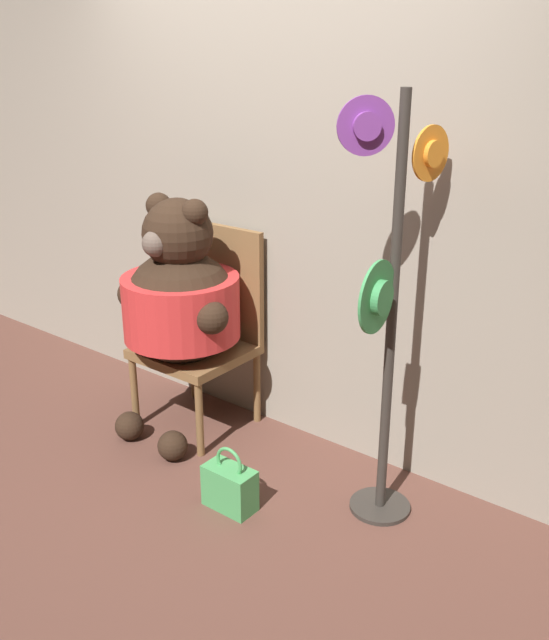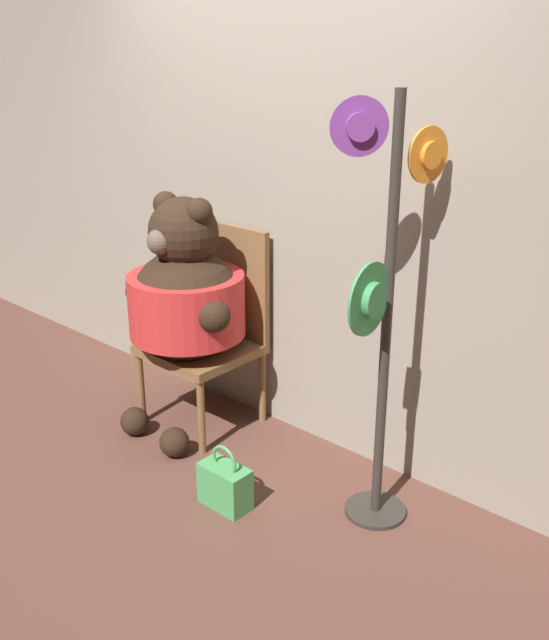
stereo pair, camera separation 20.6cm
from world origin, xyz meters
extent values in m
plane|color=brown|center=(0.00, 0.00, 0.00)|extent=(14.00, 14.00, 0.00)
cube|color=gray|center=(0.00, 0.67, 1.30)|extent=(8.00, 0.10, 2.61)
cylinder|color=brown|center=(-0.59, 0.09, 0.21)|extent=(0.04, 0.04, 0.42)
cylinder|color=brown|center=(-0.09, 0.09, 0.21)|extent=(0.04, 0.04, 0.42)
cylinder|color=brown|center=(-0.59, 0.55, 0.21)|extent=(0.04, 0.04, 0.42)
cylinder|color=brown|center=(-0.09, 0.55, 0.21)|extent=(0.04, 0.04, 0.42)
cube|color=brown|center=(-0.34, 0.32, 0.44)|extent=(0.56, 0.53, 0.05)
cube|color=brown|center=(-0.34, 0.57, 0.78)|extent=(0.56, 0.04, 0.63)
sphere|color=black|center=(-0.34, 0.24, 0.72)|extent=(0.60, 0.60, 0.60)
cylinder|color=red|center=(-0.34, 0.24, 0.72)|extent=(0.61, 0.61, 0.33)
sphere|color=black|center=(-0.34, 0.24, 1.12)|extent=(0.36, 0.36, 0.36)
sphere|color=black|center=(-0.47, 0.24, 1.24)|extent=(0.13, 0.13, 0.13)
sphere|color=black|center=(-0.22, 0.24, 1.24)|extent=(0.13, 0.13, 0.13)
sphere|color=brown|center=(-0.34, 0.09, 1.10)|extent=(0.13, 0.13, 0.13)
sphere|color=black|center=(-0.63, 0.17, 0.75)|extent=(0.17, 0.17, 0.17)
sphere|color=black|center=(-0.06, 0.17, 0.75)|extent=(0.17, 0.17, 0.17)
sphere|color=black|center=(-0.51, -0.03, 0.08)|extent=(0.16, 0.16, 0.16)
sphere|color=black|center=(-0.18, -0.03, 0.08)|extent=(0.16, 0.16, 0.16)
cylinder|color=#332D28|center=(0.88, 0.27, 0.01)|extent=(0.28, 0.28, 0.02)
cylinder|color=#332D28|center=(0.88, 0.27, 0.93)|extent=(0.04, 0.04, 1.86)
cylinder|color=orange|center=(0.91, 0.44, 1.60)|extent=(0.05, 0.22, 0.22)
cylinder|color=orange|center=(0.91, 0.44, 1.60)|extent=(0.07, 0.12, 0.11)
cylinder|color=#7A388E|center=(0.78, 0.16, 1.72)|extent=(0.16, 0.17, 0.22)
cylinder|color=#7A388E|center=(0.78, 0.16, 1.72)|extent=(0.12, 0.12, 0.11)
cylinder|color=#3D9351|center=(0.89, 0.12, 1.08)|extent=(0.03, 0.30, 0.30)
cylinder|color=#3D9351|center=(0.89, 0.12, 1.08)|extent=(0.08, 0.15, 0.14)
cube|color=#479E56|center=(0.33, -0.16, 0.10)|extent=(0.24, 0.13, 0.21)
torus|color=#479E56|center=(0.33, -0.16, 0.24)|extent=(0.15, 0.02, 0.15)
camera|label=1|loc=(2.20, -2.21, 2.00)|focal=40.00mm
camera|label=2|loc=(2.36, -2.08, 2.00)|focal=40.00mm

